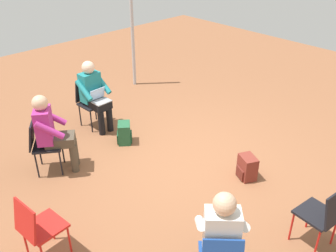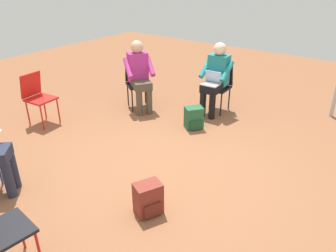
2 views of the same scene
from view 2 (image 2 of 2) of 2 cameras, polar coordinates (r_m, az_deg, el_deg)
The scene contains 8 objects.
ground_plane at distance 4.38m, azimuth -0.68°, elevation -7.02°, with size 14.00×14.00×0.00m, color brown.
chair_west at distance 5.97m, azimuth 8.93°, elevation 7.30°, with size 0.46×0.42×0.85m.
chair_southwest at distance 6.09m, azimuth -5.36°, elevation 7.88°, with size 0.57×0.58×0.85m.
chair_south at distance 5.78m, azimuth -21.81°, elevation 5.06°, with size 0.44×0.47×0.85m.
person_with_laptop at distance 5.76m, azimuth 8.33°, elevation 8.71°, with size 0.54×0.51×1.24m.
person_in_magenta at distance 5.87m, azimuth -5.02°, elevation 9.24°, with size 0.63×0.63×1.24m.
backpack_near_laptop_user at distance 5.32m, azimuth 4.51°, elevation 1.22°, with size 0.34×0.33×0.36m.
backpack_by_empty_chair at distance 3.57m, azimuth -3.48°, elevation -12.73°, with size 0.34×0.31×0.36m.
Camera 2 is at (2.91, 2.22, 2.40)m, focal length 35.00 mm.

